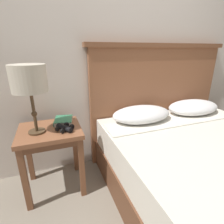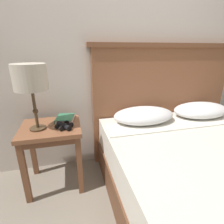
{
  "view_description": "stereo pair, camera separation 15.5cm",
  "coord_description": "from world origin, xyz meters",
  "px_view_note": "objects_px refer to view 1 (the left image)",
  "views": [
    {
      "loc": [
        -0.62,
        -0.78,
        1.22
      ],
      "look_at": [
        -0.12,
        0.6,
        0.7
      ],
      "focal_mm": 28.0,
      "sensor_mm": 36.0,
      "label": 1
    },
    {
      "loc": [
        -0.47,
        -0.82,
        1.22
      ],
      "look_at": [
        -0.12,
        0.6,
        0.7
      ],
      "focal_mm": 28.0,
      "sensor_mm": 36.0,
      "label": 2
    }
  ],
  "objects_px": {
    "bed": "(211,168)",
    "nightstand": "(51,139)",
    "table_lamp": "(29,80)",
    "book_on_nightstand": "(63,121)",
    "binoculars_pair": "(65,128)"
  },
  "relations": [
    {
      "from": "binoculars_pair",
      "to": "bed",
      "type": "bearing_deg",
      "value": -25.47
    },
    {
      "from": "nightstand",
      "to": "table_lamp",
      "type": "height_order",
      "value": "table_lamp"
    },
    {
      "from": "table_lamp",
      "to": "book_on_nightstand",
      "type": "distance_m",
      "value": 0.47
    },
    {
      "from": "nightstand",
      "to": "binoculars_pair",
      "type": "xyz_separation_m",
      "value": [
        0.12,
        -0.07,
        0.12
      ]
    },
    {
      "from": "table_lamp",
      "to": "binoculars_pair",
      "type": "xyz_separation_m",
      "value": [
        0.21,
        -0.04,
        -0.39
      ]
    },
    {
      "from": "table_lamp",
      "to": "nightstand",
      "type": "bearing_deg",
      "value": 19.95
    },
    {
      "from": "book_on_nightstand",
      "to": "binoculars_pair",
      "type": "bearing_deg",
      "value": -91.65
    },
    {
      "from": "bed",
      "to": "table_lamp",
      "type": "bearing_deg",
      "value": 156.76
    },
    {
      "from": "book_on_nightstand",
      "to": "nightstand",
      "type": "bearing_deg",
      "value": -140.95
    },
    {
      "from": "bed",
      "to": "nightstand",
      "type": "bearing_deg",
      "value": 153.8
    },
    {
      "from": "table_lamp",
      "to": "binoculars_pair",
      "type": "distance_m",
      "value": 0.45
    },
    {
      "from": "book_on_nightstand",
      "to": "binoculars_pair",
      "type": "distance_m",
      "value": 0.17
    },
    {
      "from": "nightstand",
      "to": "binoculars_pair",
      "type": "relative_size",
      "value": 3.8
    },
    {
      "from": "nightstand",
      "to": "bed",
      "type": "bearing_deg",
      "value": -26.2
    },
    {
      "from": "book_on_nightstand",
      "to": "binoculars_pair",
      "type": "xyz_separation_m",
      "value": [
        -0.01,
        -0.17,
        0.0
      ]
    }
  ]
}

